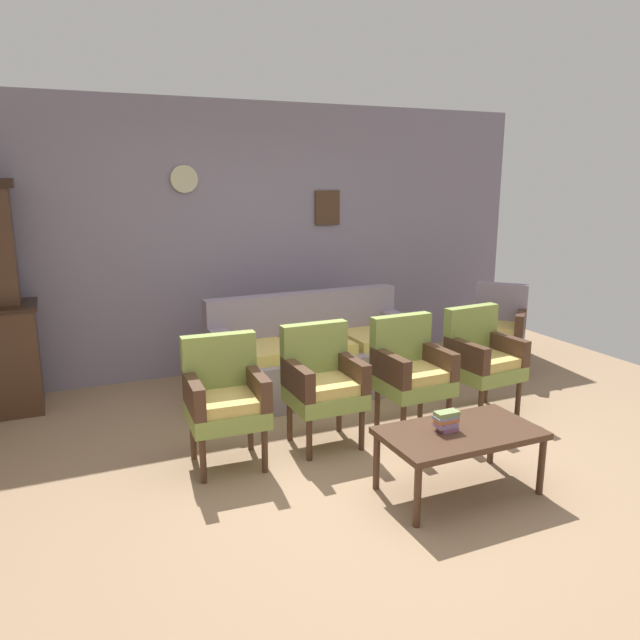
# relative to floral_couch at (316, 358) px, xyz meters

# --- Properties ---
(ground_plane) EXTENTS (7.68, 7.68, 0.00)m
(ground_plane) POSITION_rel_floral_couch_xyz_m (-0.35, -1.63, -0.33)
(ground_plane) COLOR #997A5B
(wall_back_with_decor) EXTENTS (6.40, 0.09, 2.70)m
(wall_back_with_decor) POSITION_rel_floral_couch_xyz_m (-0.35, 1.00, 1.03)
(wall_back_with_decor) COLOR gray
(wall_back_with_decor) RESTS_ON ground
(floral_couch) EXTENTS (1.95, 0.84, 0.90)m
(floral_couch) POSITION_rel_floral_couch_xyz_m (0.00, 0.00, 0.00)
(floral_couch) COLOR gray
(floral_couch) RESTS_ON ground
(armchair_row_middle) EXTENTS (0.54, 0.52, 0.90)m
(armchair_row_middle) POSITION_rel_floral_couch_xyz_m (-1.16, -1.10, 0.17)
(armchair_row_middle) COLOR #849947
(armchair_row_middle) RESTS_ON ground
(armchair_near_couch_end) EXTENTS (0.52, 0.49, 0.90)m
(armchair_near_couch_end) POSITION_rel_floral_couch_xyz_m (-0.41, -1.07, 0.17)
(armchair_near_couch_end) COLOR #849947
(armchair_near_couch_end) RESTS_ON ground
(armchair_by_doorway) EXTENTS (0.53, 0.50, 0.90)m
(armchair_by_doorway) POSITION_rel_floral_couch_xyz_m (0.34, -1.10, 0.17)
(armchair_by_doorway) COLOR #849947
(armchair_by_doorway) RESTS_ON ground
(armchair_near_cabinet) EXTENTS (0.56, 0.53, 0.90)m
(armchair_near_cabinet) POSITION_rel_floral_couch_xyz_m (1.07, -1.05, 0.17)
(armchair_near_cabinet) COLOR #849947
(armchair_near_cabinet) RESTS_ON ground
(wingback_chair_by_fireplace) EXTENTS (0.71, 0.71, 0.90)m
(wingback_chair_by_fireplace) POSITION_rel_floral_couch_xyz_m (1.95, -0.20, 0.17)
(wingback_chair_by_fireplace) COLOR gray
(wingback_chair_by_fireplace) RESTS_ON ground
(coffee_table) EXTENTS (1.00, 0.56, 0.42)m
(coffee_table) POSITION_rel_floral_couch_xyz_m (0.08, -2.10, 0.05)
(coffee_table) COLOR #472D1E
(coffee_table) RESTS_ON ground
(book_stack_on_table) EXTENTS (0.16, 0.09, 0.13)m
(book_stack_on_table) POSITION_rel_floral_couch_xyz_m (-0.01, -2.06, 0.16)
(book_stack_on_table) COLOR #93567C
(book_stack_on_table) RESTS_ON coffee_table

